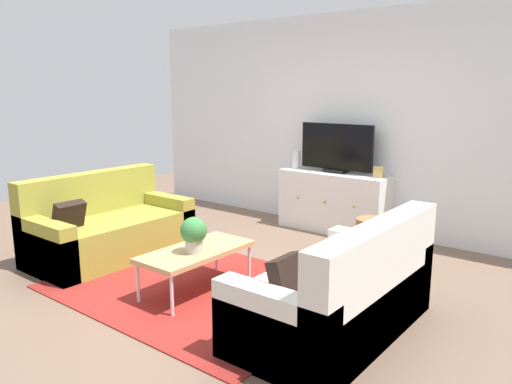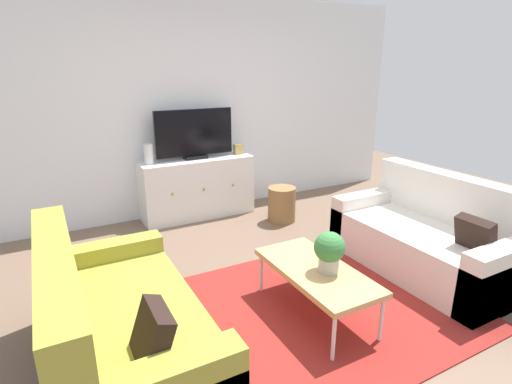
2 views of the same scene
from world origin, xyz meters
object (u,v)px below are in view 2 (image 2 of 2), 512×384
(flat_screen_tv, at_px, (194,134))
(glass_vase, at_px, (148,154))
(tv_console, at_px, (197,188))
(couch_left_side, at_px, (112,333))
(coffee_table, at_px, (316,272))
(potted_plant, at_px, (329,250))
(wicker_basket, at_px, (282,204))
(mantel_clock, at_px, (238,149))
(couch_right_side, at_px, (430,240))

(flat_screen_tv, relative_size, glass_vase, 4.12)
(tv_console, relative_size, flat_screen_tv, 1.44)
(glass_vase, bearing_deg, couch_left_side, -109.97)
(coffee_table, xyz_separation_m, potted_plant, (0.05, -0.07, 0.20))
(flat_screen_tv, bearing_deg, wicker_basket, -39.43)
(couch_left_side, xyz_separation_m, potted_plant, (1.53, -0.17, 0.28))
(mantel_clock, bearing_deg, glass_vase, 180.00)
(couch_right_side, distance_m, glass_vase, 3.17)
(tv_console, height_order, glass_vase, glass_vase)
(potted_plant, bearing_deg, glass_vase, 104.61)
(couch_right_side, bearing_deg, flat_screen_tv, 120.88)
(coffee_table, bearing_deg, potted_plant, -54.77)
(couch_right_side, distance_m, coffee_table, 1.41)
(couch_right_side, bearing_deg, tv_console, 121.09)
(tv_console, distance_m, glass_vase, 0.76)
(tv_console, bearing_deg, wicker_basket, -38.61)
(flat_screen_tv, bearing_deg, tv_console, -90.00)
(couch_left_side, distance_m, glass_vase, 2.59)
(potted_plant, bearing_deg, couch_left_side, 173.61)
(couch_right_side, relative_size, mantel_clock, 12.80)
(coffee_table, height_order, wicker_basket, wicker_basket)
(coffee_table, xyz_separation_m, glass_vase, (-0.61, 2.47, 0.50))
(glass_vase, bearing_deg, flat_screen_tv, 1.97)
(mantel_clock, relative_size, wicker_basket, 0.30)
(couch_left_side, xyz_separation_m, flat_screen_tv, (1.45, 2.39, 0.76))
(couch_left_side, relative_size, wicker_basket, 3.85)
(couch_left_side, relative_size, mantel_clock, 12.80)
(tv_console, xyz_separation_m, wicker_basket, (0.84, -0.67, -0.16))
(flat_screen_tv, bearing_deg, glass_vase, -178.03)
(flat_screen_tv, height_order, glass_vase, flat_screen_tv)
(flat_screen_tv, xyz_separation_m, glass_vase, (-0.58, -0.02, -0.18))
(couch_right_side, xyz_separation_m, potted_plant, (-1.35, -0.17, 0.28))
(wicker_basket, bearing_deg, flat_screen_tv, 140.57)
(glass_vase, relative_size, mantel_clock, 1.82)
(glass_vase, relative_size, wicker_basket, 0.55)
(couch_left_side, xyz_separation_m, couch_right_side, (2.88, 0.00, 0.00))
(tv_console, relative_size, wicker_basket, 3.25)
(flat_screen_tv, bearing_deg, coffee_table, -89.34)
(coffee_table, relative_size, tv_console, 0.74)
(potted_plant, relative_size, mantel_clock, 2.39)
(tv_console, bearing_deg, couch_left_side, -121.34)
(flat_screen_tv, bearing_deg, couch_left_side, -121.12)
(flat_screen_tv, xyz_separation_m, mantel_clock, (0.58, -0.02, -0.24))
(couch_right_side, height_order, potted_plant, couch_right_side)
(mantel_clock, bearing_deg, tv_console, -180.00)
(potted_plant, bearing_deg, tv_console, 91.82)
(couch_left_side, distance_m, flat_screen_tv, 2.90)
(couch_right_side, xyz_separation_m, flat_screen_tv, (-1.43, 2.39, 0.76))
(couch_right_side, height_order, coffee_table, couch_right_side)
(coffee_table, bearing_deg, glass_vase, 103.90)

